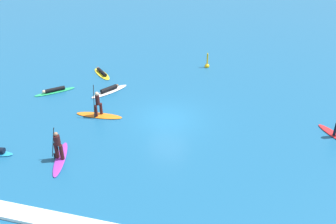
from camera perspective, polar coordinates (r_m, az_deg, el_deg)
ground_plane at (r=23.67m, az=0.00°, el=-1.05°), size 120.00×120.00×0.00m
surfer_on_green_board at (r=28.43m, az=-17.77°, el=3.28°), size 2.59×2.54×0.37m
surfer_on_purple_board at (r=20.55m, az=-17.07°, el=-6.24°), size 1.54×3.20×2.01m
surfer_on_orange_board at (r=24.21m, az=-11.09°, el=0.19°), size 3.25×0.92×2.34m
surfer_on_white_board at (r=27.50m, az=-9.38°, el=3.47°), size 2.28×3.14×0.44m
surfer_on_yellow_board at (r=30.72m, az=-10.59°, el=6.18°), size 2.52×2.51×0.37m
marker_buoy at (r=31.80m, az=6.29°, el=7.54°), size 0.42×0.42×1.39m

